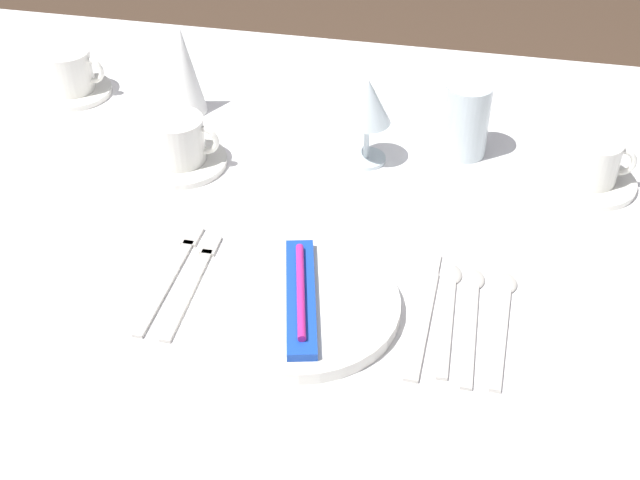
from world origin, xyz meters
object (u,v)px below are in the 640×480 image
at_px(wine_glass_left, 368,105).
at_px(spoon_dessert, 472,310).
at_px(coffee_cup_far, 179,139).
at_px(fork_outer, 194,280).
at_px(dinner_plate, 301,305).
at_px(toothbrush_package, 301,296).
at_px(spoon_tea, 503,314).
at_px(coffee_cup_right, 70,70).
at_px(fork_inner, 172,273).
at_px(drink_tumbler, 465,124).
at_px(spoon_soup, 449,304).
at_px(coffee_cup_left, 595,161).
at_px(napkin_folded, 184,70).
at_px(dinner_knife, 424,316).

bearing_deg(wine_glass_left, spoon_dessert, -59.36).
relative_size(spoon_dessert, coffee_cup_far, 2.01).
height_order(fork_outer, wine_glass_left, wine_glass_left).
bearing_deg(dinner_plate, toothbrush_package, 0.00).
relative_size(spoon_tea, coffee_cup_far, 1.99).
bearing_deg(fork_outer, spoon_tea, 2.40).
bearing_deg(wine_glass_left, dinner_plate, -94.12).
bearing_deg(coffee_cup_right, fork_inner, -52.49).
xyz_separation_m(coffee_cup_right, wine_glass_left, (0.54, -0.11, 0.05)).
bearing_deg(coffee_cup_far, toothbrush_package, -48.51).
height_order(coffee_cup_far, drink_tumbler, drink_tumbler).
bearing_deg(dinner_plate, spoon_soup, 14.57).
xyz_separation_m(toothbrush_package, fork_inner, (-0.18, 0.03, -0.02)).
height_order(fork_outer, coffee_cup_left, coffee_cup_left).
xyz_separation_m(coffee_cup_far, napkin_folded, (-0.04, 0.16, 0.03)).
distance_m(wine_glass_left, napkin_folded, 0.33).
bearing_deg(toothbrush_package, coffee_cup_left, 44.04).
relative_size(spoon_soup, spoon_tea, 0.99).
bearing_deg(napkin_folded, coffee_cup_right, 175.63).
distance_m(coffee_cup_right, coffee_cup_far, 0.31).
height_order(spoon_tea, wine_glass_left, wine_glass_left).
distance_m(spoon_dessert, coffee_cup_right, 0.84).
xyz_separation_m(spoon_soup, coffee_cup_far, (-0.43, 0.24, 0.04)).
distance_m(coffee_cup_far, napkin_folded, 0.17).
bearing_deg(spoon_soup, spoon_dessert, -11.87).
bearing_deg(fork_inner, spoon_soup, 2.16).
xyz_separation_m(coffee_cup_right, drink_tumbler, (0.68, -0.05, 0.01)).
bearing_deg(spoon_dessert, dinner_plate, -169.02).
bearing_deg(spoon_soup, wine_glass_left, 116.93).
distance_m(toothbrush_package, drink_tumbler, 0.44).
xyz_separation_m(toothbrush_package, wine_glass_left, (0.03, 0.35, 0.07)).
xyz_separation_m(spoon_dessert, wine_glass_left, (-0.19, 0.31, 0.10)).
bearing_deg(dinner_plate, fork_outer, 170.31).
relative_size(drink_tumbler, napkin_folded, 0.77).
bearing_deg(coffee_cup_far, spoon_dessert, -27.82).
height_order(toothbrush_package, spoon_soup, toothbrush_package).
bearing_deg(fork_inner, coffee_cup_left, 30.35).
distance_m(fork_outer, spoon_tea, 0.40).
xyz_separation_m(fork_outer, coffee_cup_far, (-0.10, 0.26, 0.04)).
distance_m(dinner_knife, drink_tumbler, 0.39).
bearing_deg(fork_outer, fork_inner, 166.38).
bearing_deg(coffee_cup_far, wine_glass_left, 13.84).
bearing_deg(fork_inner, spoon_tea, 1.17).
relative_size(fork_outer, coffee_cup_right, 1.97).
bearing_deg(coffee_cup_right, spoon_dessert, -30.17).
height_order(toothbrush_package, wine_glass_left, wine_glass_left).
distance_m(fork_inner, spoon_tea, 0.43).
xyz_separation_m(coffee_cup_far, drink_tumbler, (0.43, 0.12, 0.01)).
bearing_deg(coffee_cup_left, napkin_folded, 172.40).
bearing_deg(coffee_cup_far, fork_inner, -74.40).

